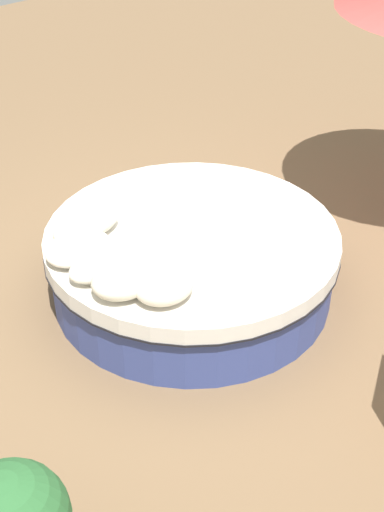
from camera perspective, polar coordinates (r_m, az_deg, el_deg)
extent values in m
plane|color=brown|center=(5.57, 0.00, -2.78)|extent=(16.00, 16.00, 0.00)
cylinder|color=#38478C|center=(5.45, 0.00, -1.05)|extent=(2.15, 2.15, 0.42)
cylinder|color=black|center=(5.33, 0.00, 0.76)|extent=(2.23, 2.23, 0.02)
cylinder|color=silver|center=(5.29, 0.00, 1.36)|extent=(2.22, 2.22, 0.13)
ellipsoid|color=beige|center=(5.22, -8.58, 2.52)|extent=(0.55, 0.28, 0.19)
ellipsoid|color=silver|center=(5.01, -9.20, 0.64)|extent=(0.49, 0.39, 0.15)
ellipsoid|color=beige|center=(4.83, -7.11, -0.56)|extent=(0.55, 0.31, 0.16)
ellipsoid|color=beige|center=(4.64, -5.36, -1.73)|extent=(0.50, 0.39, 0.21)
ellipsoid|color=beige|center=(4.57, -2.33, -2.37)|extent=(0.41, 0.37, 0.19)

